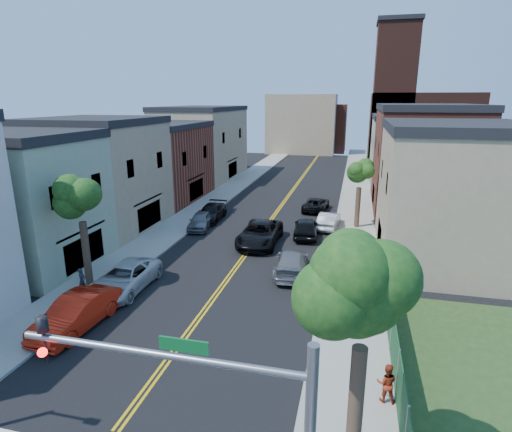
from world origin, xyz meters
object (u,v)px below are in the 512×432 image
Objects in this scene: black_car_right at (306,227)px; pedestrian_right at (387,383)px; silver_car_right at (329,220)px; grey_car_left at (201,221)px; dark_car_right_far at (316,204)px; black_suv_lane at (260,233)px; grey_car_right at (291,263)px; pedestrian_left at (82,281)px; red_sedan at (77,313)px; black_car_left at (211,213)px; white_pickup at (125,278)px.

pedestrian_right is (5.30, -18.99, 0.11)m from black_car_right.
black_car_right is at bearing 64.02° from silver_car_right.
silver_car_right is at bearing 6.70° from grey_car_left.
black_suv_lane reaches higher than dark_car_right_far.
pedestrian_right reaches higher than silver_car_right.
dark_car_right_far is (0.00, 16.46, -0.06)m from grey_car_right.
dark_car_right_far is at bearing -38.37° from pedestrian_left.
black_car_right is at bearing -94.40° from grey_car_right.
black_suv_lane is 4.04× the size of pedestrian_right.
red_sedan reaches higher than black_car_right.
pedestrian_left is 0.98× the size of pedestrian_right.
silver_car_right is 0.72× the size of black_suv_lane.
grey_car_left is 2.70m from black_car_left.
white_pickup is at bearing 22.68° from grey_car_right.
grey_car_left is 12.19m from grey_car_right.
white_pickup is 1.10× the size of grey_car_right.
white_pickup is 12.63m from grey_car_left.
red_sedan is 19.39m from black_car_right.
silver_car_right is at bearing -126.37° from black_car_right.
black_car_left reaches higher than silver_car_right.
black_suv_lane reaches higher than black_car_right.
black_car_right is at bearing -18.13° from black_car_left.
grey_car_left is 13.95m from pedestrian_left.
grey_car_left is at bearing -44.67° from grey_car_right.
red_sedan is 15.57m from black_suv_lane.
black_car_left is 0.82× the size of black_suv_lane.
grey_car_left is 0.69× the size of black_suv_lane.
silver_car_right is (1.70, 10.62, -0.01)m from grey_car_right.
black_suv_lane is at bearing 52.74° from silver_car_right.
white_pickup is at bearing 93.65° from red_sedan.
red_sedan reaches higher than silver_car_right.
grey_car_right reaches higher than silver_car_right.
pedestrian_right is at bearing 104.61° from silver_car_right.
black_suv_lane reaches higher than pedestrian_left.
black_car_left reaches higher than grey_car_left.
grey_car_right is 1.04× the size of dark_car_right_far.
black_car_right reaches higher than grey_car_right.
black_car_right reaches higher than silver_car_right.
grey_car_right is 12.79m from pedestrian_left.
black_suv_lane reaches higher than white_pickup.
grey_car_left is at bearing 155.26° from black_suv_lane.
black_car_right is 3.14× the size of pedestrian_left.
dark_car_right_far is (9.30, 5.87, -0.05)m from black_car_left.
pedestrian_right is (14.60, -6.42, 0.14)m from white_pickup.
red_sedan is at bearing 56.18° from black_car_right.
red_sedan is at bearing 66.20° from silver_car_right.
grey_car_right is 12.37m from pedestrian_right.
grey_car_right is 6.12m from black_suv_lane.
pedestrian_left reaches higher than grey_car_right.
pedestrian_left is at bearing -98.57° from black_car_left.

